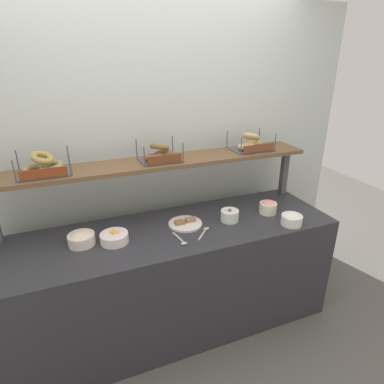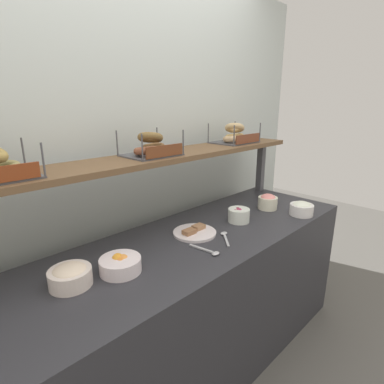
{
  "view_description": "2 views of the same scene",
  "coord_description": "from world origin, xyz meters",
  "views": [
    {
      "loc": [
        -0.63,
        -1.91,
        1.98
      ],
      "look_at": [
        0.17,
        0.06,
        1.08
      ],
      "focal_mm": 30.43,
      "sensor_mm": 36.0,
      "label": 1
    },
    {
      "loc": [
        -1.04,
        -1.09,
        1.57
      ],
      "look_at": [
        0.08,
        0.03,
        1.1
      ],
      "focal_mm": 28.82,
      "sensor_mm": 36.0,
      "label": 2
    }
  ],
  "objects": [
    {
      "name": "bagel_basket_everything",
      "position": [
        -0.77,
        0.27,
        1.33
      ],
      "size": [
        0.32,
        0.25,
        0.15
      ],
      "color": "#4C4C51",
      "rests_on": "upper_shelf"
    },
    {
      "name": "bowl_fruit_salad",
      "position": [
        -0.41,
        -0.02,
        0.89
      ],
      "size": [
        0.18,
        0.18,
        0.08
      ],
      "color": "white",
      "rests_on": "deli_counter"
    },
    {
      "name": "serving_spoon_near_plate",
      "position": [
        -0.0,
        -0.17,
        0.86
      ],
      "size": [
        0.05,
        0.18,
        0.01
      ],
      "color": "#B7B7BC",
      "rests_on": "deli_counter"
    },
    {
      "name": "ground_plane",
      "position": [
        0.0,
        0.0,
        0.0
      ],
      "size": [
        8.0,
        8.0,
        0.0
      ],
      "primitive_type": "plane",
      "color": "#595651"
    },
    {
      "name": "shelf_riser_right",
      "position": [
        1.12,
        0.27,
        1.05
      ],
      "size": [
        0.05,
        0.05,
        0.4
      ],
      "primitive_type": "cube",
      "color": "#4C4C51",
      "rests_on": "deli_counter"
    },
    {
      "name": "serving_plate_white",
      "position": [
        0.1,
        0.03,
        0.86
      ],
      "size": [
        0.24,
        0.24,
        0.04
      ],
      "color": "white",
      "rests_on": "deli_counter"
    },
    {
      "name": "deli_counter",
      "position": [
        0.0,
        0.0,
        0.42
      ],
      "size": [
        2.35,
        0.7,
        0.85
      ],
      "primitive_type": "cube",
      "color": "#2D2D33",
      "rests_on": "ground_plane"
    },
    {
      "name": "bagel_basket_cinnamon_raisin",
      "position": [
        -0.0,
        0.27,
        1.33
      ],
      "size": [
        0.29,
        0.26,
        0.14
      ],
      "color": "#4C4C51",
      "rests_on": "upper_shelf"
    },
    {
      "name": "bowl_cream_cheese",
      "position": [
        0.82,
        -0.25,
        0.9
      ],
      "size": [
        0.15,
        0.15,
        0.09
      ],
      "color": "white",
      "rests_on": "deli_counter"
    },
    {
      "name": "bowl_lox_spread",
      "position": [
        0.77,
        -0.03,
        0.9
      ],
      "size": [
        0.13,
        0.13,
        0.11
      ],
      "color": "#F1ECCE",
      "rests_on": "deli_counter"
    },
    {
      "name": "bagel_basket_plain",
      "position": [
        0.76,
        0.28,
        1.33
      ],
      "size": [
        0.32,
        0.24,
        0.15
      ],
      "color": "#4C4C51",
      "rests_on": "upper_shelf"
    },
    {
      "name": "upper_shelf",
      "position": [
        0.0,
        0.27,
        1.26
      ],
      "size": [
        2.31,
        0.32,
        0.03
      ],
      "primitive_type": "cube",
      "color": "brown",
      "rests_on": "shelf_riser_left"
    },
    {
      "name": "bowl_potato_salad",
      "position": [
        -0.61,
        0.04,
        0.89
      ],
      "size": [
        0.17,
        0.17,
        0.09
      ],
      "color": "silver",
      "rests_on": "deli_counter"
    },
    {
      "name": "back_wall",
      "position": [
        0.0,
        0.55,
        1.2
      ],
      "size": [
        3.55,
        0.06,
        2.4
      ],
      "primitive_type": "cube",
      "color": "silver",
      "rests_on": "ground_plane"
    },
    {
      "name": "bowl_beet_salad",
      "position": [
        0.43,
        -0.03,
        0.89
      ],
      "size": [
        0.13,
        0.13,
        0.09
      ],
      "color": "white",
      "rests_on": "deli_counter"
    },
    {
      "name": "serving_spoon_by_edge",
      "position": [
        0.19,
        -0.12,
        0.86
      ],
      "size": [
        0.13,
        0.14,
        0.01
      ],
      "color": "#B7B7BC",
      "rests_on": "deli_counter"
    }
  ]
}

